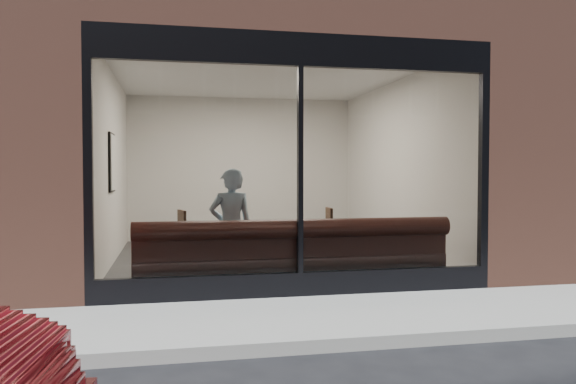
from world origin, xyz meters
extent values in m
plane|color=black|center=(0.00, 0.00, 0.00)|extent=(120.00, 120.00, 0.00)
cube|color=gray|center=(0.00, 1.00, 0.01)|extent=(40.00, 2.00, 0.01)
cube|color=gray|center=(0.00, -0.05, 0.06)|extent=(40.00, 0.10, 0.12)
cube|color=brown|center=(-3.75, 8.00, 1.60)|extent=(2.50, 12.00, 3.20)
cube|color=brown|center=(3.75, 8.00, 1.60)|extent=(2.50, 12.00, 3.20)
cube|color=brown|center=(0.00, 11.00, 1.60)|extent=(5.00, 6.00, 3.20)
plane|color=#2D2D30|center=(0.00, 5.00, 0.02)|extent=(6.00, 6.00, 0.00)
plane|color=white|center=(0.00, 5.00, 3.19)|extent=(6.00, 6.00, 0.00)
plane|color=silver|center=(0.00, 7.99, 1.60)|extent=(5.00, 0.00, 5.00)
plane|color=silver|center=(-2.49, 5.00, 1.60)|extent=(0.00, 6.00, 6.00)
plane|color=silver|center=(2.49, 5.00, 1.60)|extent=(0.00, 6.00, 6.00)
cube|color=black|center=(0.00, 2.05, 0.15)|extent=(5.00, 0.10, 0.30)
cube|color=black|center=(0.00, 2.05, 3.00)|extent=(5.00, 0.10, 0.40)
cube|color=black|center=(0.00, 2.05, 1.55)|extent=(0.06, 0.10, 2.50)
plane|color=white|center=(0.00, 2.02, 1.55)|extent=(4.80, 0.00, 4.80)
cube|color=black|center=(0.00, 2.45, 0.23)|extent=(4.00, 0.55, 0.45)
imported|color=#A5C6DB|center=(-0.77, 2.76, 0.79)|extent=(0.60, 0.42, 1.57)
cube|color=black|center=(-0.49, 3.26, 0.74)|extent=(0.68, 0.68, 0.04)
cube|color=black|center=(0.46, 3.78, 0.74)|extent=(0.69, 0.69, 0.04)
cube|color=black|center=(-1.57, 3.97, 0.24)|extent=(0.49, 0.49, 0.04)
cube|color=black|center=(0.76, 4.13, 0.24)|extent=(0.43, 0.43, 0.04)
cube|color=white|center=(-2.45, 4.73, 1.68)|extent=(0.02, 0.66, 0.88)
camera|label=1|loc=(-1.51, -4.59, 1.52)|focal=35.00mm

